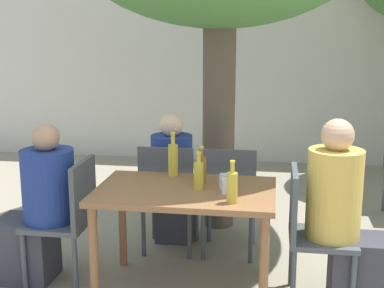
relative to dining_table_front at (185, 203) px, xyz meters
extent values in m
cube|color=beige|center=(0.00, 3.89, 0.74)|extent=(10.00, 0.08, 2.80)
cylinder|color=brown|center=(0.08, 1.35, 0.33)|extent=(0.30, 0.30, 1.97)
cube|color=brown|center=(0.00, 0.00, 0.08)|extent=(1.23, 0.79, 0.04)
cylinder|color=brown|center=(-0.55, -0.34, -0.30)|extent=(0.06, 0.06, 0.72)
cylinder|color=brown|center=(0.55, -0.34, -0.30)|extent=(0.06, 0.06, 0.72)
cylinder|color=brown|center=(-0.55, 0.34, -0.30)|extent=(0.06, 0.06, 0.72)
cylinder|color=brown|center=(0.55, 0.34, -0.30)|extent=(0.06, 0.06, 0.72)
cube|color=#474C51|center=(-0.93, 0.00, -0.20)|extent=(0.44, 0.44, 0.04)
cube|color=#474C51|center=(-0.73, 0.00, 0.04)|extent=(0.04, 0.44, 0.45)
cylinder|color=#474C51|center=(-1.12, 0.19, -0.44)|extent=(0.04, 0.04, 0.44)
cylinder|color=#474C51|center=(-1.12, -0.19, -0.44)|extent=(0.04, 0.04, 0.44)
cylinder|color=#474C51|center=(-0.74, 0.19, -0.44)|extent=(0.04, 0.04, 0.44)
cylinder|color=#474C51|center=(-0.74, -0.19, -0.44)|extent=(0.04, 0.04, 0.44)
cube|color=#474C51|center=(0.93, 0.00, -0.20)|extent=(0.44, 0.44, 0.04)
cube|color=#474C51|center=(0.73, 0.00, 0.04)|extent=(0.04, 0.44, 0.45)
cylinder|color=#474C51|center=(1.12, -0.19, -0.44)|extent=(0.04, 0.04, 0.44)
cylinder|color=#474C51|center=(1.12, 0.19, -0.44)|extent=(0.04, 0.04, 0.44)
cylinder|color=#474C51|center=(0.74, -0.19, -0.44)|extent=(0.04, 0.04, 0.44)
cylinder|color=#474C51|center=(0.74, 0.19, -0.44)|extent=(0.04, 0.04, 0.44)
cube|color=#474C51|center=(-0.25, 0.72, -0.20)|extent=(0.44, 0.44, 0.04)
cube|color=#474C51|center=(-0.25, 0.52, 0.04)|extent=(0.44, 0.04, 0.45)
cylinder|color=#474C51|center=(-0.06, 0.91, -0.44)|extent=(0.04, 0.04, 0.44)
cylinder|color=#474C51|center=(-0.44, 0.91, -0.44)|extent=(0.04, 0.04, 0.44)
cylinder|color=#474C51|center=(-0.06, 0.53, -0.44)|extent=(0.04, 0.04, 0.44)
cylinder|color=#474C51|center=(-0.44, 0.53, -0.44)|extent=(0.04, 0.04, 0.44)
cube|color=#474C51|center=(0.25, 0.72, -0.20)|extent=(0.44, 0.44, 0.04)
cube|color=#474C51|center=(0.25, 0.52, 0.04)|extent=(0.44, 0.04, 0.45)
cylinder|color=#474C51|center=(0.44, 0.91, -0.44)|extent=(0.04, 0.04, 0.44)
cylinder|color=#474C51|center=(0.06, 0.91, -0.44)|extent=(0.04, 0.04, 0.44)
cylinder|color=#474C51|center=(0.44, 0.53, -0.44)|extent=(0.04, 0.04, 0.44)
cylinder|color=#474C51|center=(0.06, 0.53, -0.44)|extent=(0.04, 0.04, 0.44)
cylinder|color=#474C51|center=(1.72, 1.97, -0.44)|extent=(0.04, 0.04, 0.44)
cube|color=#383842|center=(-1.19, 0.00, -0.42)|extent=(0.40, 0.34, 0.47)
cylinder|color=navy|center=(-0.99, 0.00, 0.08)|extent=(0.38, 0.38, 0.52)
sphere|color=tan|center=(-0.99, 0.00, 0.43)|extent=(0.20, 0.20, 0.20)
cube|color=#383842|center=(1.19, 0.00, -0.42)|extent=(0.40, 0.32, 0.47)
cylinder|color=gold|center=(0.99, 0.00, 0.11)|extent=(0.36, 0.36, 0.60)
sphere|color=tan|center=(0.99, 0.00, 0.51)|extent=(0.21, 0.21, 0.21)
cube|color=#383842|center=(-0.25, 0.98, -0.42)|extent=(0.31, 0.40, 0.47)
cylinder|color=navy|center=(-0.25, 0.78, 0.06)|extent=(0.35, 0.35, 0.50)
sphere|color=beige|center=(-0.25, 0.78, 0.40)|extent=(0.19, 0.19, 0.19)
cylinder|color=gold|center=(0.34, -0.25, 0.20)|extent=(0.07, 0.07, 0.19)
cylinder|color=gold|center=(0.34, -0.25, 0.33)|extent=(0.03, 0.03, 0.07)
cylinder|color=gold|center=(0.34, -0.25, 0.37)|extent=(0.03, 0.03, 0.01)
cylinder|color=gold|center=(-0.15, 0.32, 0.22)|extent=(0.07, 0.07, 0.23)
cylinder|color=gold|center=(-0.15, 0.32, 0.37)|extent=(0.03, 0.03, 0.08)
cylinder|color=gold|center=(-0.15, 0.32, 0.42)|extent=(0.04, 0.04, 0.01)
cylinder|color=#9E661E|center=(0.09, 0.16, 0.19)|extent=(0.07, 0.07, 0.19)
cylinder|color=#9E661E|center=(0.09, 0.16, 0.32)|extent=(0.03, 0.03, 0.07)
cylinder|color=gold|center=(0.09, 0.16, 0.36)|extent=(0.03, 0.03, 0.01)
cylinder|color=gold|center=(0.09, 0.01, 0.19)|extent=(0.07, 0.07, 0.18)
cylinder|color=gold|center=(0.09, 0.01, 0.32)|extent=(0.03, 0.03, 0.06)
cylinder|color=gold|center=(0.09, 0.01, 0.35)|extent=(0.03, 0.03, 0.01)
cylinder|color=white|center=(0.29, -0.06, 0.15)|extent=(0.07, 0.07, 0.10)
cylinder|color=silver|center=(0.27, 0.05, 0.15)|extent=(0.08, 0.08, 0.10)
camera|label=1|loc=(0.59, -3.47, 1.18)|focal=50.00mm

